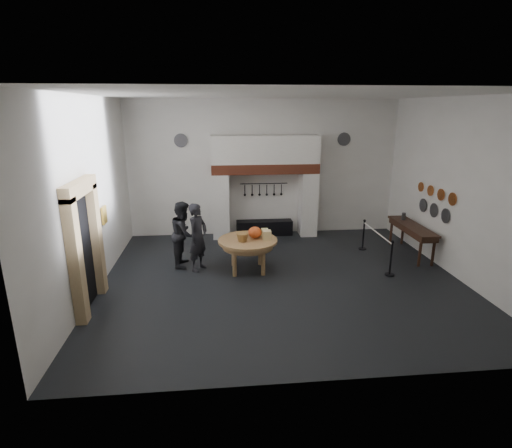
{
  "coord_description": "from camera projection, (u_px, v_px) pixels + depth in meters",
  "views": [
    {
      "loc": [
        -1.58,
        -9.3,
        4.22
      ],
      "look_at": [
        -0.61,
        0.46,
        1.35
      ],
      "focal_mm": 28.0,
      "sensor_mm": 36.0,
      "label": 1
    }
  ],
  "objects": [
    {
      "name": "wall_front",
      "position": [
        328.0,
        249.0,
        5.77
      ],
      "size": [
        9.0,
        0.02,
        4.5
      ],
      "primitive_type": "cube",
      "color": "white",
      "rests_on": "floor"
    },
    {
      "name": "wicker_basket",
      "position": [
        242.0,
        237.0,
        10.34
      ],
      "size": [
        0.33,
        0.33,
        0.22
      ],
      "primitive_type": "cone",
      "rotation": [
        3.14,
        0.0,
        0.04
      ],
      "color": "olive",
      "rests_on": "work_table"
    },
    {
      "name": "barrier_post_far",
      "position": [
        363.0,
        235.0,
        12.23
      ],
      "size": [
        0.05,
        0.05,
        0.9
      ],
      "primitive_type": "cylinder",
      "color": "black",
      "rests_on": "floor"
    },
    {
      "name": "pewter_plate_right",
      "position": [
        423.0,
        205.0,
        11.76
      ],
      "size": [
        0.03,
        0.4,
        0.4
      ],
      "primitive_type": "cylinder",
      "rotation": [
        0.0,
        1.57,
        0.0
      ],
      "color": "#4C4C51",
      "rests_on": "wall_right"
    },
    {
      "name": "utensil_rail",
      "position": [
        264.0,
        184.0,
        13.47
      ],
      "size": [
        1.6,
        0.02,
        0.02
      ],
      "primitive_type": "cylinder",
      "rotation": [
        0.0,
        1.57,
        0.0
      ],
      "color": "black",
      "rests_on": "wall_back"
    },
    {
      "name": "copper_pan_c",
      "position": [
        430.0,
        191.0,
        11.33
      ],
      "size": [
        0.03,
        0.3,
        0.3
      ],
      "primitive_type": "cylinder",
      "rotation": [
        0.0,
        1.57,
        0.0
      ],
      "color": "#C6662D",
      "rests_on": "wall_right"
    },
    {
      "name": "visitor_near",
      "position": [
        198.0,
        237.0,
        10.57
      ],
      "size": [
        0.73,
        0.8,
        1.83
      ],
      "primitive_type": "imported",
      "rotation": [
        0.0,
        0.0,
        1.01
      ],
      "color": "black",
      "rests_on": "floor"
    },
    {
      "name": "pewter_plate_mid",
      "position": [
        434.0,
        210.0,
        11.19
      ],
      "size": [
        0.03,
        0.4,
        0.4
      ],
      "primitive_type": "cylinder",
      "rotation": [
        0.0,
        1.57,
        0.0
      ],
      "color": "#4C4C51",
      "rests_on": "wall_right"
    },
    {
      "name": "pewter_jug",
      "position": [
        404.0,
        216.0,
        12.24
      ],
      "size": [
        0.12,
        0.12,
        0.22
      ],
      "primitive_type": "cylinder",
      "color": "#444448",
      "rests_on": "side_table"
    },
    {
      "name": "work_table",
      "position": [
        248.0,
        241.0,
        10.54
      ],
      "size": [
        1.63,
        1.63,
        0.07
      ],
      "primitive_type": "cylinder",
      "rotation": [
        0.0,
        0.0,
        0.04
      ],
      "color": "tan",
      "rests_on": "floor"
    },
    {
      "name": "copper_pan_b",
      "position": [
        441.0,
        195.0,
        10.81
      ],
      "size": [
        0.03,
        0.32,
        0.32
      ],
      "primitive_type": "cylinder",
      "rotation": [
        0.0,
        1.57,
        0.0
      ],
      "color": "#C6662D",
      "rests_on": "wall_right"
    },
    {
      "name": "wall_right",
      "position": [
        460.0,
        189.0,
        10.01
      ],
      "size": [
        0.02,
        8.0,
        4.5
      ],
      "primitive_type": "cube",
      "color": "white",
      "rests_on": "floor"
    },
    {
      "name": "side_table",
      "position": [
        412.0,
        226.0,
        11.7
      ],
      "size": [
        0.55,
        2.2,
        0.06
      ],
      "primitive_type": "cube",
      "color": "#351D13",
      "rests_on": "floor"
    },
    {
      "name": "hearth_brick_band",
      "position": [
        265.0,
        168.0,
        13.06
      ],
      "size": [
        3.5,
        0.72,
        0.32
      ],
      "primitive_type": "cube",
      "color": "#9E442B",
      "rests_on": "chimney_pier_left"
    },
    {
      "name": "cheese_block_small",
      "position": [
        265.0,
        232.0,
        10.79
      ],
      "size": [
        0.18,
        0.18,
        0.2
      ],
      "primitive_type": "cube",
      "color": "#D2CF7D",
      "rests_on": "work_table"
    },
    {
      "name": "pewter_plate_left",
      "position": [
        446.0,
        216.0,
        10.62
      ],
      "size": [
        0.03,
        0.4,
        0.4
      ],
      "primitive_type": "cylinder",
      "rotation": [
        0.0,
        1.57,
        0.0
      ],
      "color": "#4C4C51",
      "rests_on": "wall_right"
    },
    {
      "name": "iron_range",
      "position": [
        264.0,
        228.0,
        13.7
      ],
      "size": [
        1.9,
        0.45,
        0.5
      ],
      "primitive_type": "cube",
      "color": "black",
      "rests_on": "floor"
    },
    {
      "name": "pumpkin",
      "position": [
        255.0,
        232.0,
        10.6
      ],
      "size": [
        0.36,
        0.36,
        0.31
      ],
      "primitive_type": "ellipsoid",
      "color": "#E35C20",
      "rests_on": "work_table"
    },
    {
      "name": "pewter_plate_back_right",
      "position": [
        344.0,
        139.0,
        13.36
      ],
      "size": [
        0.44,
        0.03,
        0.44
      ],
      "primitive_type": "cylinder",
      "rotation": [
        1.57,
        0.0,
        0.0
      ],
      "color": "#4C4C51",
      "rests_on": "wall_back"
    },
    {
      "name": "door_jamb_far",
      "position": [
        96.0,
        240.0,
        9.16
      ],
      "size": [
        0.22,
        0.3,
        2.6
      ],
      "primitive_type": "cube",
      "color": "tan",
      "rests_on": "floor"
    },
    {
      "name": "chimney_pier_right",
      "position": [
        308.0,
        204.0,
        13.54
      ],
      "size": [
        0.55,
        0.7,
        2.15
      ],
      "primitive_type": "cube",
      "color": "silver",
      "rests_on": "floor"
    },
    {
      "name": "wall_left",
      "position": [
        90.0,
        197.0,
        9.16
      ],
      "size": [
        0.02,
        8.0,
        4.5
      ],
      "primitive_type": "cube",
      "color": "white",
      "rests_on": "floor"
    },
    {
      "name": "wall_back",
      "position": [
        264.0,
        168.0,
        13.41
      ],
      "size": [
        9.0,
        0.02,
        4.5
      ],
      "primitive_type": "cube",
      "color": "white",
      "rests_on": "floor"
    },
    {
      "name": "chimney_pier_left",
      "position": [
        221.0,
        206.0,
        13.26
      ],
      "size": [
        0.55,
        0.7,
        2.15
      ],
      "primitive_type": "cube",
      "color": "silver",
      "rests_on": "floor"
    },
    {
      "name": "wall_plaque",
      "position": [
        104.0,
        215.0,
        10.11
      ],
      "size": [
        0.05,
        0.34,
        0.44
      ],
      "primitive_type": "cube",
      "color": "gold",
      "rests_on": "wall_left"
    },
    {
      "name": "door_lintel",
      "position": [
        79.0,
        188.0,
        8.11
      ],
      "size": [
        0.22,
        1.7,
        0.3
      ],
      "primitive_type": "cube",
      "color": "tan",
      "rests_on": "door_jamb_near"
    },
    {
      "name": "door_jamb_near",
      "position": [
        76.0,
        263.0,
        7.82
      ],
      "size": [
        0.22,
        0.3,
        2.6
      ],
      "primitive_type": "cube",
      "color": "tan",
      "rests_on": "floor"
    },
    {
      "name": "visitor_far",
      "position": [
        184.0,
        234.0,
        10.92
      ],
      "size": [
        0.76,
        0.94,
        1.8
      ],
      "primitive_type": "imported",
      "rotation": [
        0.0,
        0.0,
        1.47
      ],
      "color": "black",
      "rests_on": "floor"
    },
    {
      "name": "pewter_plate_back_left",
      "position": [
        181.0,
        140.0,
        12.85
      ],
      "size": [
        0.44,
        0.03,
        0.44
      ],
      "primitive_type": "cylinder",
      "rotation": [
        1.57,
        0.0,
        0.0
      ],
      "color": "#4C4C51",
      "rests_on": "wall_back"
    },
    {
      "name": "ceiling",
      "position": [
        285.0,
        95.0,
        8.96
      ],
      "size": [
        9.0,
        8.0,
        0.02
      ],
      "primitive_type": "cube",
      "color": "silver",
      "rests_on": "wall_back"
    },
    {
      "name": "barrier_post_near",
      "position": [
        391.0,
        259.0,
        10.32
      ],
      "size": [
        0.05,
        0.05,
        0.9
      ],
      "primitive_type": "cylinder",
      "color": "black",
      "rests_on": "floor"
    },
    {
      "name": "barrier_rope",
      "position": [
        377.0,
        233.0,
        11.17
      ],
      "size": [
        0.04,
        2.0,
        0.04
      ],
      "primitive_type": "cylinder",
      "rotation": [
        1.57,
        0.0,
        0.0
      ],
      "color": "silver",
      "rests_on": "barrier_post_near"
    },
    {
      "name": "cheese_block_big",
      "position": [
        267.0,
        235.0,
        10.49
      ],
      "size": [
        0.22,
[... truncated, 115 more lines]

